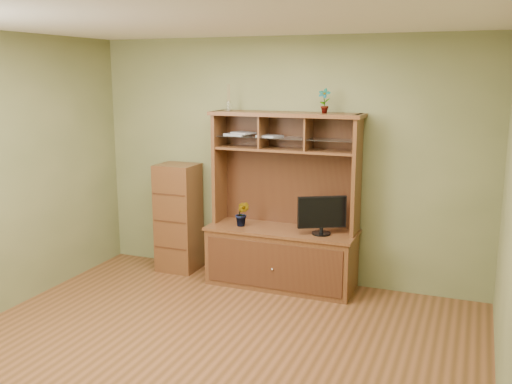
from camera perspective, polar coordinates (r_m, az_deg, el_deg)
The scene contains 8 objects.
room at distance 4.54m, azimuth -5.16°, elevation -0.39°, with size 4.54×4.04×2.74m.
media_hutch at distance 6.27m, azimuth 2.63°, elevation -4.75°, with size 1.66×0.61×1.90m.
monitor at distance 5.97m, azimuth 6.59°, elevation -2.25°, with size 0.46×0.29×0.41m.
orchid_plant at distance 6.27m, azimuth -1.38°, elevation -2.19°, with size 0.15×0.12×0.28m, color #32521C.
top_plant at distance 5.97m, azimuth 6.84°, elevation 9.05°, with size 0.13×0.09×0.26m, color #335E20.
reed_diffuser at distance 6.33m, azimuth -2.74°, elevation 9.12°, with size 0.06×0.06×0.29m.
magazines at distance 6.26m, azimuth -0.64°, elevation 5.78°, with size 0.67×0.26×0.04m.
side_cabinet at distance 6.80m, azimuth -7.76°, elevation -2.54°, with size 0.45×0.41×1.27m.
Camera 1 is at (2.00, -3.96, 2.30)m, focal length 40.00 mm.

